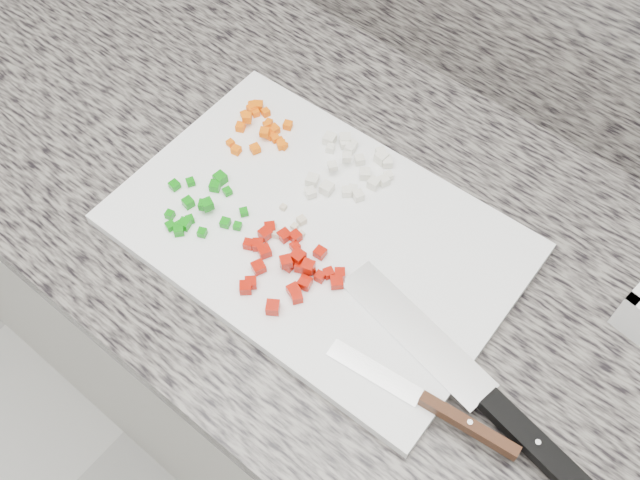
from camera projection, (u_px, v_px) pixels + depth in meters
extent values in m
cube|color=silver|center=(363.00, 378.00, 1.29)|extent=(3.92, 0.62, 0.86)
cube|color=slate|center=(380.00, 245.00, 0.92)|extent=(3.96, 0.64, 0.04)
cube|color=white|center=(318.00, 233.00, 0.89)|extent=(0.50, 0.34, 0.02)
cube|color=#F96305|center=(247.00, 118.00, 0.97)|extent=(0.02, 0.02, 0.01)
cube|color=#F96305|center=(251.00, 109.00, 0.99)|extent=(0.01, 0.01, 0.01)
cube|color=#F96305|center=(236.00, 150.00, 0.95)|extent=(0.01, 0.01, 0.01)
cube|color=#F96305|center=(255.00, 149.00, 0.95)|extent=(0.02, 0.02, 0.01)
cube|color=#F96305|center=(274.00, 130.00, 0.97)|extent=(0.01, 0.01, 0.01)
cube|color=#F96305|center=(267.00, 125.00, 0.96)|extent=(0.01, 0.01, 0.01)
cube|color=#F96305|center=(275.00, 138.00, 0.96)|extent=(0.01, 0.01, 0.01)
cube|color=#F96305|center=(270.00, 135.00, 0.96)|extent=(0.01, 0.01, 0.01)
cube|color=#F96305|center=(253.00, 105.00, 0.99)|extent=(0.01, 0.01, 0.01)
cube|color=#F96305|center=(281.00, 143.00, 0.96)|extent=(0.01, 0.01, 0.01)
cube|color=#F96305|center=(284.00, 146.00, 0.95)|extent=(0.01, 0.01, 0.01)
cube|color=#F96305|center=(230.00, 143.00, 0.96)|extent=(0.01, 0.01, 0.01)
cube|color=#F96305|center=(280.00, 141.00, 0.96)|extent=(0.01, 0.01, 0.01)
cube|color=#F96305|center=(264.00, 132.00, 0.95)|extent=(0.02, 0.02, 0.01)
cube|color=#F96305|center=(252.00, 109.00, 0.99)|extent=(0.02, 0.02, 0.01)
cube|color=#F96305|center=(254.00, 107.00, 0.99)|extent=(0.02, 0.02, 0.01)
cube|color=#F96305|center=(266.00, 112.00, 0.99)|extent=(0.01, 0.01, 0.01)
cube|color=#F96305|center=(258.00, 106.00, 0.99)|extent=(0.02, 0.02, 0.01)
cube|color=#F96305|center=(256.00, 113.00, 0.99)|extent=(0.01, 0.01, 0.01)
cube|color=#F96305|center=(269.00, 123.00, 0.98)|extent=(0.01, 0.01, 0.01)
cube|color=#F96305|center=(240.00, 127.00, 0.97)|extent=(0.02, 0.02, 0.01)
cube|color=#F96305|center=(281.00, 145.00, 0.95)|extent=(0.02, 0.02, 0.01)
cube|color=#F96305|center=(244.00, 115.00, 0.98)|extent=(0.01, 0.01, 0.01)
cube|color=#F96305|center=(288.00, 125.00, 0.97)|extent=(0.01, 0.01, 0.01)
cube|color=white|center=(384.00, 181.00, 0.92)|extent=(0.02, 0.02, 0.01)
cube|color=white|center=(327.00, 188.00, 0.91)|extent=(0.02, 0.02, 0.01)
cube|color=white|center=(310.00, 193.00, 0.91)|extent=(0.02, 0.02, 0.01)
cube|color=white|center=(388.00, 176.00, 0.93)|extent=(0.01, 0.01, 0.01)
cube|color=white|center=(381.00, 158.00, 0.94)|extent=(0.02, 0.02, 0.01)
cube|color=white|center=(312.00, 180.00, 0.92)|extent=(0.02, 0.02, 0.01)
cube|color=white|center=(333.00, 166.00, 0.92)|extent=(0.02, 0.02, 0.01)
cube|color=white|center=(344.00, 144.00, 0.95)|extent=(0.02, 0.02, 0.01)
cube|color=white|center=(358.00, 196.00, 0.91)|extent=(0.02, 0.02, 0.01)
cube|color=white|center=(381.00, 152.00, 0.95)|extent=(0.02, 0.02, 0.01)
cube|color=white|center=(374.00, 183.00, 0.92)|extent=(0.01, 0.01, 0.01)
cube|color=white|center=(347.00, 192.00, 0.91)|extent=(0.02, 0.02, 0.01)
cube|color=white|center=(330.00, 148.00, 0.95)|extent=(0.01, 0.01, 0.01)
cube|color=white|center=(365.00, 174.00, 0.93)|extent=(0.02, 0.02, 0.01)
cube|color=white|center=(347.00, 157.00, 0.93)|extent=(0.02, 0.02, 0.01)
cube|color=white|center=(360.00, 160.00, 0.94)|extent=(0.02, 0.02, 0.01)
cube|color=white|center=(352.00, 189.00, 0.91)|extent=(0.02, 0.02, 0.01)
cube|color=white|center=(387.00, 162.00, 0.94)|extent=(0.02, 0.02, 0.01)
cube|color=white|center=(330.00, 139.00, 0.96)|extent=(0.02, 0.02, 0.01)
cube|color=white|center=(345.00, 139.00, 0.96)|extent=(0.02, 0.02, 0.01)
cube|color=white|center=(350.00, 149.00, 0.95)|extent=(0.01, 0.01, 0.01)
cube|color=white|center=(353.00, 144.00, 0.95)|extent=(0.01, 0.01, 0.01)
cube|color=#0B800C|center=(225.00, 223.00, 0.88)|extent=(0.01, 0.01, 0.01)
cube|color=#0B800C|center=(170.00, 226.00, 0.88)|extent=(0.01, 0.01, 0.01)
cube|color=#0B800C|center=(179.00, 230.00, 0.88)|extent=(0.02, 0.02, 0.01)
cube|color=#0B800C|center=(170.00, 215.00, 0.89)|extent=(0.01, 0.01, 0.01)
cube|color=#0B800C|center=(220.00, 178.00, 0.92)|extent=(0.02, 0.02, 0.01)
cube|color=#0B800C|center=(237.00, 226.00, 0.88)|extent=(0.01, 0.01, 0.01)
cube|color=#0B800C|center=(190.00, 219.00, 0.89)|extent=(0.01, 0.01, 0.01)
cube|color=#0B800C|center=(181.00, 226.00, 0.88)|extent=(0.02, 0.02, 0.01)
cube|color=#0B800C|center=(174.00, 185.00, 0.92)|extent=(0.01, 0.01, 0.01)
cube|color=#0B800C|center=(184.00, 224.00, 0.88)|extent=(0.02, 0.02, 0.01)
cube|color=#0B800C|center=(207.00, 204.00, 0.89)|extent=(0.02, 0.02, 0.01)
cube|color=#0B800C|center=(215.00, 186.00, 0.91)|extent=(0.02, 0.02, 0.01)
cube|color=#0B800C|center=(204.00, 205.00, 0.89)|extent=(0.02, 0.02, 0.01)
cube|color=#0B800C|center=(244.00, 212.00, 0.89)|extent=(0.01, 0.01, 0.01)
cube|color=#0B800C|center=(202.00, 233.00, 0.88)|extent=(0.01, 0.01, 0.01)
cube|color=#0B800C|center=(191.00, 182.00, 0.92)|extent=(0.01, 0.01, 0.01)
cube|color=#0B800C|center=(188.00, 203.00, 0.90)|extent=(0.01, 0.01, 0.01)
cube|color=#0B800C|center=(227.00, 191.00, 0.91)|extent=(0.01, 0.01, 0.01)
cube|color=#A80E02|center=(320.00, 253.00, 0.86)|extent=(0.01, 0.01, 0.01)
cube|color=#A80E02|center=(270.00, 228.00, 0.88)|extent=(0.02, 0.02, 0.01)
cube|color=#A80E02|center=(273.00, 307.00, 0.82)|extent=(0.02, 0.02, 0.01)
cube|color=#A80E02|center=(310.00, 269.00, 0.85)|extent=(0.02, 0.02, 0.01)
cube|color=#A80E02|center=(248.00, 244.00, 0.87)|extent=(0.02, 0.02, 0.01)
cube|color=#A80E02|center=(297.00, 297.00, 0.83)|extent=(0.02, 0.02, 0.01)
cube|color=#A80E02|center=(286.00, 262.00, 0.84)|extent=(0.02, 0.02, 0.01)
cube|color=#A80E02|center=(264.00, 251.00, 0.86)|extent=(0.02, 0.02, 0.01)
cube|color=#A80E02|center=(288.00, 264.00, 0.85)|extent=(0.01, 0.01, 0.01)
cube|color=#A80E02|center=(251.00, 283.00, 0.84)|extent=(0.02, 0.02, 0.01)
cube|color=#A80E02|center=(308.00, 267.00, 0.84)|extent=(0.02, 0.02, 0.01)
cube|color=#A80E02|center=(258.00, 245.00, 0.87)|extent=(0.02, 0.02, 0.01)
cube|color=#A80E02|center=(246.00, 288.00, 0.83)|extent=(0.02, 0.02, 0.01)
cube|color=#A80E02|center=(337.00, 282.00, 0.84)|extent=(0.02, 0.02, 0.01)
cube|color=#A80E02|center=(329.00, 273.00, 0.85)|extent=(0.02, 0.02, 0.01)
cube|color=#A80E02|center=(303.00, 283.00, 0.84)|extent=(0.01, 0.01, 0.01)
cube|color=#A80E02|center=(320.00, 277.00, 0.84)|extent=(0.01, 0.01, 0.01)
cube|color=#A80E02|center=(302.00, 265.00, 0.85)|extent=(0.02, 0.02, 0.01)
cube|color=#A80E02|center=(295.00, 246.00, 0.87)|extent=(0.01, 0.01, 0.01)
cube|color=#A80E02|center=(294.00, 290.00, 0.83)|extent=(0.02, 0.02, 0.01)
cube|color=#A80E02|center=(265.00, 234.00, 0.87)|extent=(0.02, 0.02, 0.01)
cube|color=#A80E02|center=(284.00, 235.00, 0.87)|extent=(0.02, 0.02, 0.01)
cube|color=#A80E02|center=(305.00, 283.00, 0.84)|extent=(0.02, 0.02, 0.01)
cube|color=#A80E02|center=(258.00, 267.00, 0.85)|extent=(0.02, 0.02, 0.01)
cube|color=#A80E02|center=(340.00, 274.00, 0.84)|extent=(0.02, 0.02, 0.01)
cube|color=#A80E02|center=(298.00, 256.00, 0.84)|extent=(0.02, 0.02, 0.01)
cube|color=#A80E02|center=(295.00, 237.00, 0.87)|extent=(0.02, 0.02, 0.01)
cube|color=beige|center=(270.00, 232.00, 0.88)|extent=(0.01, 0.01, 0.01)
cube|color=beige|center=(269.00, 231.00, 0.88)|extent=(0.01, 0.01, 0.01)
cube|color=beige|center=(301.00, 220.00, 0.89)|extent=(0.01, 0.01, 0.01)
cube|color=beige|center=(277.00, 234.00, 0.88)|extent=(0.01, 0.01, 0.01)
cube|color=beige|center=(295.00, 226.00, 0.88)|extent=(0.01, 0.01, 0.01)
cube|color=beige|center=(301.00, 234.00, 0.88)|extent=(0.01, 0.01, 0.01)
cube|color=beige|center=(272.00, 227.00, 0.88)|extent=(0.01, 0.01, 0.01)
cube|color=beige|center=(283.00, 207.00, 0.90)|extent=(0.01, 0.01, 0.01)
cube|color=silver|center=(416.00, 332.00, 0.81)|extent=(0.21, 0.08, 0.00)
cube|color=black|center=(536.00, 445.00, 0.73)|extent=(0.14, 0.05, 0.02)
cylinder|color=silver|center=(538.00, 442.00, 0.72)|extent=(0.01, 0.01, 0.00)
cube|color=silver|center=(375.00, 372.00, 0.78)|extent=(0.11, 0.03, 0.00)
cube|color=#402010|center=(468.00, 425.00, 0.74)|extent=(0.11, 0.02, 0.02)
cylinder|color=silver|center=(470.00, 422.00, 0.74)|extent=(0.01, 0.01, 0.00)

